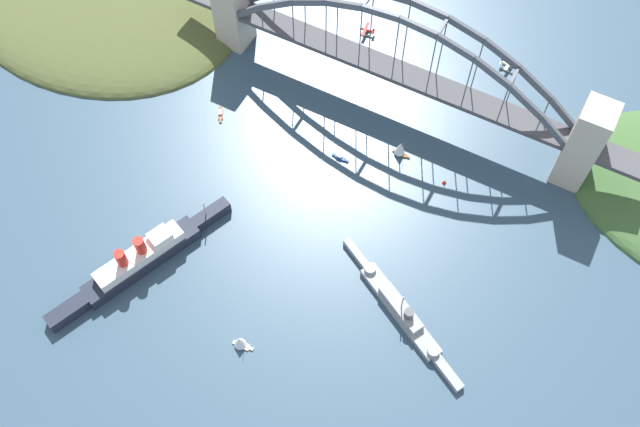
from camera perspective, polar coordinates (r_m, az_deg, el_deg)
name	(u,v)px	position (r m, az deg, el deg)	size (l,w,h in m)	color
ground_plane	(392,103)	(372.64, 5.82, 8.81)	(1400.00, 1400.00, 0.00)	#334C60
harbor_arch_bridge	(397,68)	(352.34, 6.21, 11.51)	(249.91, 16.90, 66.09)	#BCB29E
headland_east_shore	(108,3)	(436.39, -16.67, 15.89)	(167.48, 130.03, 21.96)	#4C562D
ocean_liner	(140,260)	(326.09, -14.23, -3.61)	(41.62, 89.82, 20.59)	#1E2333
naval_cruiser	(401,311)	(311.21, 6.55, -7.80)	(74.37, 42.80, 16.72)	gray
seaplane_taxiing_near_bridge	(507,65)	(396.65, 14.78, 11.42)	(7.49, 9.38, 5.26)	#B7B7B2
seaplane_second_in_formation	(367,31)	(401.88, 3.77, 14.42)	(8.42, 10.45, 5.03)	#B7B7B2
small_boat_0	(220,114)	(369.16, -8.00, 7.92)	(6.70, 9.57, 1.79)	brown
small_boat_1	(340,157)	(349.79, 1.61, 4.52)	(8.96, 1.97, 2.13)	#234C8C
small_boat_2	(400,148)	(350.06, 6.46, 5.24)	(9.26, 5.29, 10.41)	brown
small_boat_3	(240,342)	(304.88, -6.44, -10.21)	(9.53, 5.78, 8.68)	silver
channel_marker_buoy	(444,182)	(346.65, 9.96, 2.51)	(2.20, 2.20, 2.75)	red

